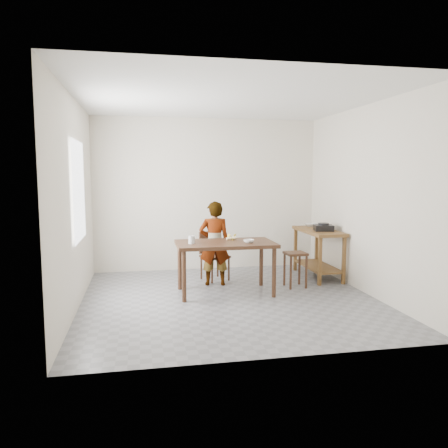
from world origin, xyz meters
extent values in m
cube|color=slate|center=(0.00, 0.00, -0.02)|extent=(4.00, 4.00, 0.04)
cube|color=white|center=(0.00, 0.00, 2.72)|extent=(4.00, 4.00, 0.04)
cube|color=beige|center=(0.00, 2.02, 1.35)|extent=(4.00, 0.04, 2.70)
cube|color=beige|center=(0.00, -2.02, 1.35)|extent=(4.00, 0.04, 2.70)
cube|color=beige|center=(-2.02, 0.00, 1.35)|extent=(0.04, 4.00, 2.70)
cube|color=beige|center=(2.02, 0.00, 1.35)|extent=(0.04, 4.00, 2.70)
cube|color=white|center=(-1.97, 0.20, 1.50)|extent=(0.02, 1.10, 1.30)
imported|color=white|center=(-0.07, 0.81, 0.65)|extent=(0.51, 0.36, 1.31)
cylinder|color=silver|center=(-0.49, 0.26, 0.81)|extent=(0.10, 0.10, 0.11)
imported|color=silver|center=(0.31, 0.18, 0.77)|extent=(0.16, 0.16, 0.05)
imported|color=silver|center=(1.76, 1.45, 0.83)|extent=(0.23, 0.23, 0.05)
cube|color=black|center=(1.74, 0.85, 0.85)|extent=(0.35, 0.35, 0.10)
camera|label=1|loc=(-1.19, -5.76, 1.73)|focal=35.00mm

